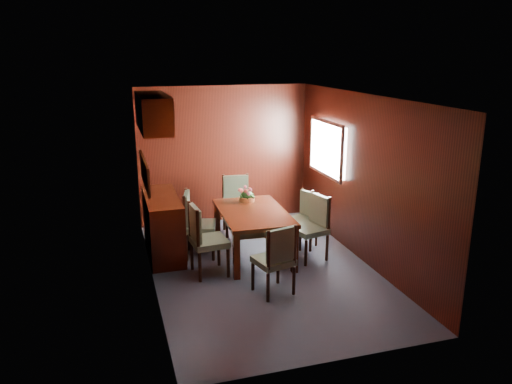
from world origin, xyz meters
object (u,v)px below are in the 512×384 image
object	(u,v)px
dining_table	(253,218)
chair_left_near	(204,236)
chair_head	(277,256)
flower_centerpiece	(247,194)
chair_right_near	(313,223)
sideboard	(163,225)

from	to	relation	value
dining_table	chair_left_near	bearing A→B (deg)	-151.36
chair_left_near	chair_head	world-z (taller)	chair_left_near
chair_head	flower_centerpiece	size ratio (longest dim) A/B	3.63
chair_left_near	flower_centerpiece	distance (m)	1.28
chair_left_near	flower_centerpiece	size ratio (longest dim) A/B	3.91
chair_head	flower_centerpiece	bearing A→B (deg)	72.47
chair_left_near	flower_centerpiece	xyz separation A→B (m)	(0.86, 0.91, 0.27)
chair_right_near	chair_head	distance (m)	1.31
sideboard	chair_right_near	distance (m)	2.24
sideboard	dining_table	bearing A→B (deg)	-21.47
dining_table	chair_left_near	xyz separation A→B (m)	(-0.82, -0.41, -0.05)
sideboard	chair_right_near	world-z (taller)	chair_right_near
chair_right_near	flower_centerpiece	distance (m)	1.15
dining_table	chair_left_near	distance (m)	0.92
flower_centerpiece	sideboard	bearing A→B (deg)	-179.96
sideboard	flower_centerpiece	bearing A→B (deg)	0.04
chair_left_near	chair_head	xyz separation A→B (m)	(0.75, -0.84, -0.04)
sideboard	chair_right_near	xyz separation A→B (m)	(2.09, -0.80, 0.09)
sideboard	chair_right_near	size ratio (longest dim) A/B	1.44
chair_right_near	sideboard	bearing A→B (deg)	55.10
chair_right_near	flower_centerpiece	size ratio (longest dim) A/B	3.77
chair_head	flower_centerpiece	world-z (taller)	flower_centerpiece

